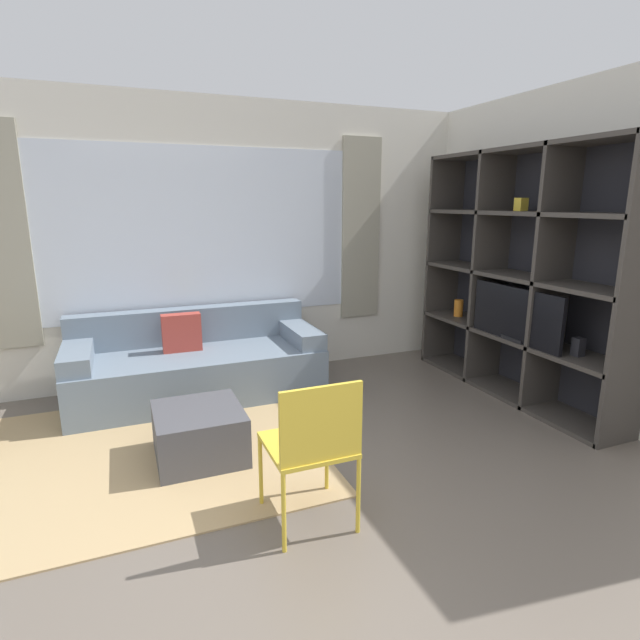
{
  "coord_description": "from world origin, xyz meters",
  "views": [
    {
      "loc": [
        -0.77,
        -1.74,
        1.74
      ],
      "look_at": [
        0.63,
        1.74,
        0.85
      ],
      "focal_mm": 28.0,
      "sensor_mm": 36.0,
      "label": 1
    }
  ],
  "objects_px": {
    "couch_main": "(197,365)",
    "folding_chair": "(313,441)",
    "shelving_unit": "(522,278)",
    "ottoman": "(199,434)"
  },
  "relations": [
    {
      "from": "shelving_unit",
      "to": "couch_main",
      "type": "distance_m",
      "value": 3.04
    },
    {
      "from": "ottoman",
      "to": "couch_main",
      "type": "bearing_deg",
      "value": 81.9
    },
    {
      "from": "couch_main",
      "to": "folding_chair",
      "type": "bearing_deg",
      "value": -82.62
    },
    {
      "from": "shelving_unit",
      "to": "couch_main",
      "type": "xyz_separation_m",
      "value": [
        -2.74,
        1.02,
        -0.8
      ]
    },
    {
      "from": "shelving_unit",
      "to": "ottoman",
      "type": "relative_size",
      "value": 3.7
    },
    {
      "from": "couch_main",
      "to": "ottoman",
      "type": "distance_m",
      "value": 1.2
    },
    {
      "from": "shelving_unit",
      "to": "folding_chair",
      "type": "distance_m",
      "value": 2.78
    },
    {
      "from": "couch_main",
      "to": "ottoman",
      "type": "xyz_separation_m",
      "value": [
        -0.17,
        -1.19,
        -0.11
      ]
    },
    {
      "from": "ottoman",
      "to": "folding_chair",
      "type": "bearing_deg",
      "value": -65.8
    },
    {
      "from": "folding_chair",
      "to": "shelving_unit",
      "type": "bearing_deg",
      "value": -154.49
    }
  ]
}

